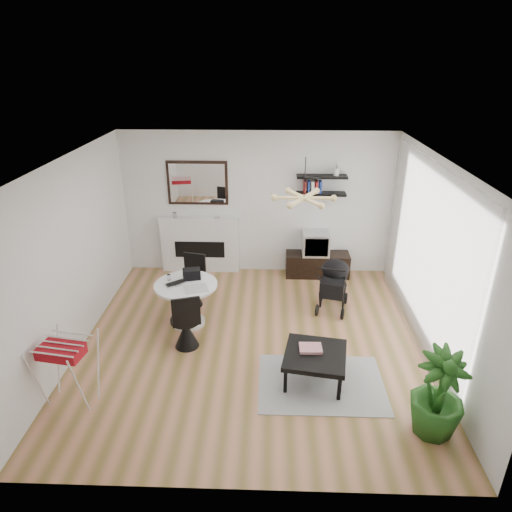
{
  "coord_description": "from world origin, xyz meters",
  "views": [
    {
      "loc": [
        0.25,
        -5.66,
        3.96
      ],
      "look_at": [
        0.05,
        0.4,
        1.23
      ],
      "focal_mm": 32.0,
      "sensor_mm": 36.0,
      "label": 1
    }
  ],
  "objects_px": {
    "dining_table": "(187,298)",
    "coffee_table": "(315,356)",
    "fireplace": "(200,238)",
    "tv_console": "(317,264)",
    "drying_rack": "(68,371)",
    "crt_tv": "(316,243)",
    "potted_plant": "(438,394)",
    "stroller": "(333,286)"
  },
  "relations": [
    {
      "from": "dining_table",
      "to": "coffee_table",
      "type": "relative_size",
      "value": 1.07
    },
    {
      "from": "fireplace",
      "to": "tv_console",
      "type": "relative_size",
      "value": 1.8
    },
    {
      "from": "dining_table",
      "to": "drying_rack",
      "type": "xyz_separation_m",
      "value": [
        -1.12,
        -1.81,
        -0.0
      ]
    },
    {
      "from": "fireplace",
      "to": "crt_tv",
      "type": "height_order",
      "value": "fireplace"
    },
    {
      "from": "coffee_table",
      "to": "potted_plant",
      "type": "height_order",
      "value": "potted_plant"
    },
    {
      "from": "coffee_table",
      "to": "fireplace",
      "type": "bearing_deg",
      "value": 121.21
    },
    {
      "from": "fireplace",
      "to": "stroller",
      "type": "bearing_deg",
      "value": -29.26
    },
    {
      "from": "stroller",
      "to": "fireplace",
      "type": "bearing_deg",
      "value": 164.84
    },
    {
      "from": "crt_tv",
      "to": "potted_plant",
      "type": "height_order",
      "value": "potted_plant"
    },
    {
      "from": "tv_console",
      "to": "coffee_table",
      "type": "relative_size",
      "value": 1.33
    },
    {
      "from": "crt_tv",
      "to": "potted_plant",
      "type": "relative_size",
      "value": 0.47
    },
    {
      "from": "fireplace",
      "to": "dining_table",
      "type": "relative_size",
      "value": 2.23
    },
    {
      "from": "stroller",
      "to": "potted_plant",
      "type": "height_order",
      "value": "potted_plant"
    },
    {
      "from": "drying_rack",
      "to": "stroller",
      "type": "relative_size",
      "value": 0.95
    },
    {
      "from": "stroller",
      "to": "coffee_table",
      "type": "relative_size",
      "value": 1.02
    },
    {
      "from": "crt_tv",
      "to": "coffee_table",
      "type": "distance_m",
      "value": 3.1
    },
    {
      "from": "crt_tv",
      "to": "stroller",
      "type": "distance_m",
      "value": 1.25
    },
    {
      "from": "tv_console",
      "to": "coffee_table",
      "type": "height_order",
      "value": "tv_console"
    },
    {
      "from": "crt_tv",
      "to": "fireplace",
      "type": "bearing_deg",
      "value": 176.2
    },
    {
      "from": "dining_table",
      "to": "tv_console",
      "type": "bearing_deg",
      "value": 39.22
    },
    {
      "from": "crt_tv",
      "to": "coffee_table",
      "type": "xyz_separation_m",
      "value": [
        -0.25,
        -3.08,
        -0.3
      ]
    },
    {
      "from": "fireplace",
      "to": "tv_console",
      "type": "distance_m",
      "value": 2.31
    },
    {
      "from": "drying_rack",
      "to": "stroller",
      "type": "height_order",
      "value": "stroller"
    },
    {
      "from": "crt_tv",
      "to": "coffee_table",
      "type": "height_order",
      "value": "crt_tv"
    },
    {
      "from": "fireplace",
      "to": "stroller",
      "type": "relative_size",
      "value": 2.34
    },
    {
      "from": "crt_tv",
      "to": "drying_rack",
      "type": "relative_size",
      "value": 0.57
    },
    {
      "from": "crt_tv",
      "to": "stroller",
      "type": "bearing_deg",
      "value": -80.36
    },
    {
      "from": "tv_console",
      "to": "stroller",
      "type": "bearing_deg",
      "value": -82.84
    },
    {
      "from": "drying_rack",
      "to": "crt_tv",
      "type": "bearing_deg",
      "value": 57.46
    },
    {
      "from": "fireplace",
      "to": "crt_tv",
      "type": "bearing_deg",
      "value": -3.8
    },
    {
      "from": "drying_rack",
      "to": "potted_plant",
      "type": "relative_size",
      "value": 0.83
    },
    {
      "from": "tv_console",
      "to": "crt_tv",
      "type": "distance_m",
      "value": 0.45
    },
    {
      "from": "potted_plant",
      "to": "drying_rack",
      "type": "bearing_deg",
      "value": 175.43
    },
    {
      "from": "fireplace",
      "to": "tv_console",
      "type": "height_order",
      "value": "fireplace"
    },
    {
      "from": "drying_rack",
      "to": "potted_plant",
      "type": "height_order",
      "value": "potted_plant"
    },
    {
      "from": "fireplace",
      "to": "potted_plant",
      "type": "bearing_deg",
      "value": -51.79
    },
    {
      "from": "fireplace",
      "to": "coffee_table",
      "type": "xyz_separation_m",
      "value": [
        1.95,
        -3.22,
        -0.32
      ]
    },
    {
      "from": "stroller",
      "to": "potted_plant",
      "type": "relative_size",
      "value": 0.87
    },
    {
      "from": "stroller",
      "to": "coffee_table",
      "type": "xyz_separation_m",
      "value": [
        -0.46,
        -1.87,
        -0.03
      ]
    },
    {
      "from": "tv_console",
      "to": "fireplace",
      "type": "bearing_deg",
      "value": 176.37
    },
    {
      "from": "tv_console",
      "to": "dining_table",
      "type": "distance_m",
      "value": 2.84
    },
    {
      "from": "dining_table",
      "to": "drying_rack",
      "type": "distance_m",
      "value": 2.13
    }
  ]
}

